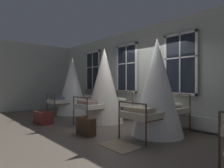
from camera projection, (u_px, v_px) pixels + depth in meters
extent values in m
plane|color=brown|center=(129.00, 127.00, 5.74)|extent=(20.68, 20.68, 0.00)
cube|color=#B2B7AD|center=(152.00, 74.00, 6.46)|extent=(11.34, 0.10, 3.22)
cube|color=#B2B7AD|center=(9.00, 76.00, 8.76)|extent=(0.10, 6.95, 3.22)
cube|color=black|center=(93.00, 71.00, 8.84)|extent=(1.04, 0.02, 1.80)
cube|color=silver|center=(93.00, 90.00, 8.85)|extent=(1.04, 0.06, 0.07)
cube|color=silver|center=(93.00, 52.00, 8.84)|extent=(1.04, 0.06, 0.07)
cube|color=silver|center=(87.00, 72.00, 9.21)|extent=(0.07, 0.06, 1.80)
cube|color=silver|center=(99.00, 71.00, 8.48)|extent=(0.07, 0.06, 1.80)
cube|color=silver|center=(93.00, 71.00, 8.84)|extent=(0.04, 0.06, 1.80)
cube|color=silver|center=(93.00, 67.00, 8.84)|extent=(1.04, 0.06, 0.04)
cube|color=black|center=(127.00, 68.00, 7.21)|extent=(1.04, 0.02, 1.80)
cube|color=silver|center=(127.00, 91.00, 7.21)|extent=(1.04, 0.06, 0.07)
cube|color=silver|center=(127.00, 45.00, 7.20)|extent=(1.04, 0.06, 0.07)
cube|color=silver|center=(118.00, 69.00, 7.57)|extent=(0.07, 0.06, 1.80)
cube|color=silver|center=(136.00, 68.00, 6.84)|extent=(0.07, 0.06, 1.80)
cube|color=silver|center=(127.00, 68.00, 7.21)|extent=(0.04, 0.06, 1.80)
cube|color=silver|center=(127.00, 64.00, 7.21)|extent=(1.04, 0.06, 0.04)
cube|color=black|center=(180.00, 64.00, 5.57)|extent=(1.04, 0.02, 1.80)
cube|color=silver|center=(180.00, 94.00, 5.57)|extent=(1.04, 0.06, 0.07)
cube|color=silver|center=(180.00, 34.00, 5.56)|extent=(1.04, 0.06, 0.07)
cube|color=silver|center=(166.00, 65.00, 5.93)|extent=(0.07, 0.06, 1.80)
cube|color=silver|center=(197.00, 63.00, 5.20)|extent=(0.07, 0.06, 1.80)
cube|color=silver|center=(180.00, 64.00, 5.57)|extent=(0.04, 0.06, 1.80)
cube|color=silver|center=(180.00, 58.00, 5.57)|extent=(1.04, 0.06, 0.04)
cube|color=silver|center=(150.00, 115.00, 6.38)|extent=(7.10, 0.10, 0.36)
cylinder|color=#4C3323|center=(86.00, 100.00, 9.10)|extent=(0.04, 0.04, 1.00)
cylinder|color=#4C3323|center=(96.00, 101.00, 8.49)|extent=(0.04, 0.04, 1.00)
cylinder|color=#4C3323|center=(47.00, 104.00, 7.90)|extent=(0.04, 0.04, 0.87)
cylinder|color=#4C3323|center=(55.00, 106.00, 7.29)|extent=(0.04, 0.04, 0.87)
cylinder|color=#4C3323|center=(68.00, 102.00, 8.50)|extent=(0.08, 1.88, 0.03)
cylinder|color=#4C3323|center=(77.00, 103.00, 7.89)|extent=(0.08, 1.88, 0.03)
cylinder|color=#4C3323|center=(91.00, 90.00, 8.79)|extent=(0.79, 0.05, 0.03)
cylinder|color=#4C3323|center=(51.00, 94.00, 7.59)|extent=(0.79, 0.05, 0.03)
cube|color=silver|center=(72.00, 100.00, 8.19)|extent=(0.85, 1.92, 0.15)
ellipsoid|color=beige|center=(86.00, 96.00, 8.64)|extent=(0.62, 0.41, 0.14)
cube|color=slate|center=(57.00, 98.00, 7.76)|extent=(0.66, 0.38, 0.10)
cone|color=white|center=(72.00, 85.00, 8.19)|extent=(1.31, 1.31, 2.41)
cylinder|color=#4C3323|center=(117.00, 104.00, 7.43)|extent=(0.04, 0.04, 1.00)
cylinder|color=#4C3323|center=(132.00, 106.00, 6.83)|extent=(0.04, 0.04, 1.00)
cylinder|color=#4C3323|center=(74.00, 110.00, 6.21)|extent=(0.04, 0.04, 0.87)
cylinder|color=#4C3323|center=(87.00, 113.00, 5.60)|extent=(0.04, 0.04, 0.87)
cylinder|color=#4C3323|center=(97.00, 106.00, 6.82)|extent=(0.05, 1.88, 0.03)
cylinder|color=#4C3323|center=(112.00, 108.00, 6.22)|extent=(0.05, 1.88, 0.03)
cylinder|color=#4C3323|center=(124.00, 91.00, 7.13)|extent=(0.79, 0.04, 0.03)
cylinder|color=#4C3323|center=(80.00, 97.00, 5.90)|extent=(0.79, 0.04, 0.03)
cube|color=silver|center=(104.00, 105.00, 6.52)|extent=(0.83, 1.91, 0.15)
ellipsoid|color=#B7B2A3|center=(120.00, 99.00, 6.97)|extent=(0.61, 0.40, 0.14)
cube|color=gray|center=(87.00, 102.00, 6.07)|extent=(0.66, 0.37, 0.10)
cone|color=silver|center=(104.00, 85.00, 6.51)|extent=(1.31, 1.31, 2.48)
cylinder|color=#4C3323|center=(164.00, 110.00, 5.81)|extent=(0.04, 0.04, 1.00)
cylinder|color=#4C3323|center=(190.00, 113.00, 5.22)|extent=(0.04, 0.04, 1.00)
cylinder|color=#4C3323|center=(119.00, 120.00, 4.55)|extent=(0.04, 0.04, 0.87)
cylinder|color=#4C3323|center=(146.00, 125.00, 3.96)|extent=(0.04, 0.04, 0.87)
cylinder|color=#4C3323|center=(145.00, 113.00, 5.18)|extent=(0.06, 1.88, 0.03)
cylinder|color=#4C3323|center=(171.00, 117.00, 4.59)|extent=(0.06, 1.88, 0.03)
cylinder|color=#4C3323|center=(177.00, 94.00, 5.51)|extent=(0.79, 0.04, 0.03)
cylinder|color=#4C3323|center=(132.00, 103.00, 4.26)|extent=(0.79, 0.04, 0.03)
cube|color=beige|center=(157.00, 112.00, 4.89)|extent=(0.84, 1.92, 0.15)
ellipsoid|color=beige|center=(172.00, 104.00, 5.35)|extent=(0.62, 0.41, 0.14)
cube|color=tan|center=(139.00, 110.00, 4.43)|extent=(0.66, 0.37, 0.10)
cone|color=white|center=(157.00, 86.00, 4.88)|extent=(1.31, 1.31, 2.44)
cylinder|color=#4C3323|center=(219.00, 140.00, 2.95)|extent=(0.04, 0.04, 0.87)
cube|color=#8E7A5B|center=(119.00, 146.00, 4.00)|extent=(0.81, 0.58, 0.01)
cube|color=#472D1E|center=(86.00, 126.00, 4.85)|extent=(0.58, 0.26, 0.44)
cube|color=tan|center=(89.00, 126.00, 4.93)|extent=(0.50, 0.06, 0.03)
torus|color=#472D1E|center=(86.00, 117.00, 4.85)|extent=(0.16, 0.16, 0.02)
cube|color=#5B231E|center=(43.00, 117.00, 6.25)|extent=(0.66, 0.44, 0.40)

